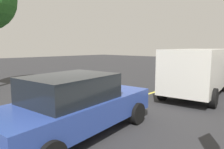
# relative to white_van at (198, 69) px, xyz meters

# --- Properties ---
(ground_plane) EXTENTS (80.00, 80.00, 0.00)m
(ground_plane) POSITION_rel_white_van_xyz_m (-6.04, 1.83, -1.27)
(ground_plane) COLOR #2D2D30
(lane_marking_centre) EXTENTS (28.00, 0.16, 0.01)m
(lane_marking_centre) POSITION_rel_white_van_xyz_m (-3.04, 1.83, -1.26)
(lane_marking_centre) COLOR #E0D14C
(white_van) EXTENTS (5.42, 2.82, 2.20)m
(white_van) POSITION_rel_white_van_xyz_m (0.00, 0.00, 0.00)
(white_van) COLOR silver
(white_van) RESTS_ON ground_plane
(car_silver_behind_van) EXTENTS (4.57, 2.42, 1.67)m
(car_silver_behind_van) POSITION_rel_white_van_xyz_m (6.94, 2.38, -0.43)
(car_silver_behind_van) COLOR #B7BABF
(car_silver_behind_van) RESTS_ON ground_plane
(car_blue_mid_road) EXTENTS (4.76, 2.49, 1.60)m
(car_blue_mid_road) POSITION_rel_white_van_xyz_m (-6.66, 0.60, -0.46)
(car_blue_mid_road) COLOR #2D479E
(car_blue_mid_road) RESTS_ON ground_plane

